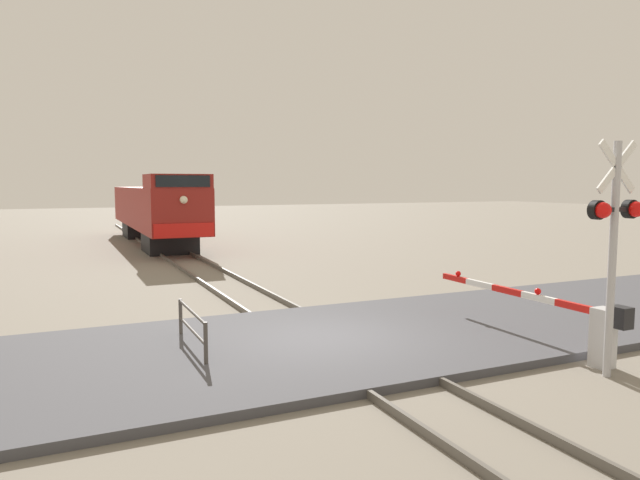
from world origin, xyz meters
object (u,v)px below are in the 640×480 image
crossing_gate (575,320)px  guard_railing (192,326)px  crossing_signal (615,230)px  locomotive (155,209)px

crossing_gate → guard_railing: size_ratio=2.25×
crossing_signal → guard_railing: crossing_signal is taller
crossing_signal → crossing_gate: size_ratio=0.78×
locomotive → crossing_gate: (4.13, -26.15, -1.24)m
crossing_signal → locomotive: bearing=97.8°
crossing_signal → guard_railing: (-6.57, 4.46, -2.05)m
locomotive → crossing_signal: bearing=-82.2°
locomotive → crossing_signal: 27.51m
locomotive → guard_railing: locomotive is taller
locomotive → crossing_gate: size_ratio=3.13×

